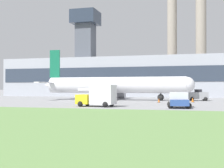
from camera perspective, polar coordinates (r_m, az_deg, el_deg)
ground_plane at (r=53.55m, az=-3.79°, el=-3.18°), size 400.00×400.00×0.00m
terminal_building at (r=84.66m, az=2.98°, el=1.56°), size 69.28×14.89×23.96m
smokestack_left at (r=113.51m, az=10.93°, el=9.52°), size 3.84×3.84×44.36m
smokestack_right at (r=111.51m, az=15.97°, el=7.11°), size 4.09×4.09×34.30m
airplane at (r=58.29m, az=0.16°, el=-0.31°), size 29.05×25.37×9.77m
pushback_tug at (r=58.02m, az=15.47°, el=-2.06°), size 3.56×2.79×2.04m
baggage_truck at (r=38.79m, az=-2.44°, el=-2.23°), size 4.95×3.01×2.73m
fuel_truck at (r=37.82m, az=12.10°, el=-2.87°), size 3.02×4.55×1.82m
ground_crew_person at (r=45.70m, az=12.28°, el=-2.58°), size 0.36×0.36×1.61m
traffic_cone_near_nose at (r=49.93m, az=8.57°, el=-3.02°), size 0.46×0.46×0.65m
traffic_cone_wingtip at (r=52.02m, az=14.54°, el=-2.86°), size 0.62×0.62×0.73m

